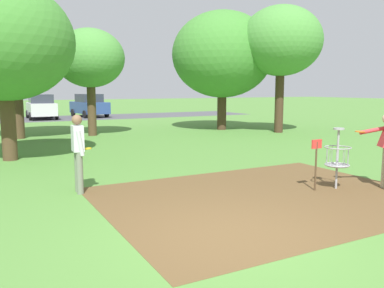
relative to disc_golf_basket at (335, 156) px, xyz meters
name	(u,v)px	position (x,y,z in m)	size (l,w,h in m)	color
ground_plane	(234,238)	(-3.69, -1.44, -0.75)	(160.00, 160.00, 0.00)	#518438
dirt_tee_pad	(265,196)	(-1.80, 0.20, -0.75)	(6.75, 5.18, 0.01)	brown
disc_golf_basket	(335,156)	(0.00, 0.00, 0.00)	(0.98, 0.58, 1.39)	#9E9EA3
player_foreground_watching	(78,149)	(-5.17, 2.37, 0.21)	(0.41, 0.47, 1.71)	slate
tree_near_left	(281,42)	(6.69, 9.81, 3.87)	(4.14, 4.14, 6.41)	#422D1E
tree_near_right	(14,42)	(-5.45, 13.36, 3.57)	(4.64, 4.64, 6.32)	#4C3823
tree_mid_left	(3,42)	(-6.23, 7.49, 2.93)	(4.30, 4.30, 5.53)	#4C3823
tree_mid_center	(90,59)	(-2.22, 12.97, 2.91)	(3.27, 3.27, 5.09)	#4C3823
tree_mid_right	(222,55)	(4.84, 12.42, 3.33)	(5.47, 5.47, 6.42)	#422D1E
parking_lot_strip	(31,119)	(-3.69, 25.48, -0.75)	(36.00, 6.00, 0.01)	#4C4C51
parked_car_center_right	(41,107)	(-2.90, 25.51, 0.17)	(2.05, 4.24, 1.84)	silver
parked_car_rightmost	(89,105)	(0.84, 26.07, 0.17)	(2.41, 4.41, 1.84)	#2D4784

